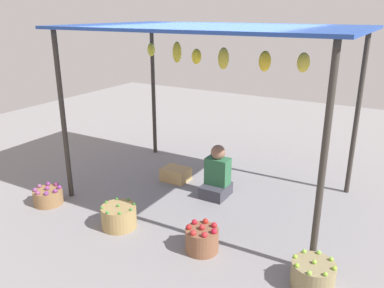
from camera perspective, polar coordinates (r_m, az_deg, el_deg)
ground_plane at (r=5.90m, az=2.68°, el=-7.25°), size 14.00×14.00×0.00m
market_stall_structure at (r=5.30m, az=3.16°, el=15.09°), size 3.82×2.46×2.42m
vendor_person at (r=5.73m, az=3.66°, el=-4.79°), size 0.36×0.44×0.78m
basket_purple_onions at (r=5.92m, az=-20.28°, el=-7.16°), size 0.40×0.40×0.27m
basket_green_chilies at (r=5.08m, az=-10.62°, el=-10.36°), size 0.44×0.44×0.31m
basket_red_apples at (r=4.55m, az=1.46°, el=-13.72°), size 0.38×0.38×0.33m
basket_limes at (r=4.24m, az=17.25°, el=-17.72°), size 0.43×0.43×0.30m
wooden_crate_near_vendor at (r=6.30m, az=-2.39°, el=-4.44°), size 0.42×0.33×0.20m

